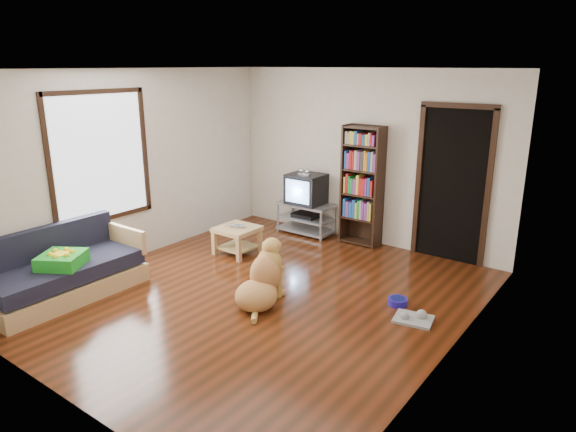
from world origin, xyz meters
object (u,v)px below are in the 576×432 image
Objects in this scene: laptop at (236,227)px; grey_rag at (413,319)px; coffee_table at (237,235)px; dog at (263,281)px; green_cushion at (62,260)px; sofa at (64,274)px; bookshelf at (363,179)px; crt_tv at (307,188)px; dog_bowl at (398,301)px; tv_stand at (306,217)px.

laptop is 2.94m from grey_rag.
dog is at bearing -38.25° from coffee_table.
green_cushion is 0.25× the size of sofa.
bookshelf is (1.21, 1.49, 0.59)m from laptop.
laptop is 0.53× the size of coffee_table.
crt_tv reaches higher than dog.
dog_bowl is 0.40× the size of coffee_table.
coffee_table is (0.59, 2.34, -0.22)m from green_cushion.
bookshelf is at bearing 131.91° from grey_rag.
sofa is at bearing -147.46° from dog_bowl.
crt_tv is at bearing 113.49° from dog.
dog_bowl is 1.57m from dog.
laptop is at bearing -129.20° from bookshelf.
dog reaches higher than coffee_table.
dog_bowl is at bearing 140.19° from grey_rag.
crt_tv reaches higher than sofa.
bookshelf is (0.95, 0.09, 0.73)m from tv_stand.
laptop is 2.35m from sofa.
green_cushion is 4.23m from bookshelf.
crt_tv is 1.05× the size of coffee_table.
sofa reaches higher than coffee_table.
green_cushion is at bearing -102.94° from tv_stand.
tv_stand is 1.00× the size of dog.
dog is (1.90, 1.29, -0.22)m from green_cushion.
dog_bowl is (3.18, 2.18, -0.46)m from green_cushion.
green_cushion is 0.51× the size of tv_stand.
sofa is at bearing -117.32° from bookshelf.
coffee_table is at bearing 176.48° from dog_bowl.
bookshelf is 4.26m from sofa.
crt_tv reaches higher than laptop.
grey_rag is 0.45× the size of dog.
tv_stand is 0.47m from crt_tv.
dog reaches higher than laptop.
coffee_table is at bearing 44.16° from green_cushion.
dog is (1.32, -1.04, -0.00)m from coffee_table.
tv_stand is at bearing -174.37° from bookshelf.
tv_stand is 0.50× the size of sofa.
dog is at bearing 31.12° from sofa.
coffee_table is (0.71, 2.27, 0.02)m from sofa.
green_cushion reaches higher than dog_bowl.
bookshelf is 2.03m from coffee_table.
dog is at bearing -66.32° from tv_stand.
dog_bowl is 0.55× the size of grey_rag.
dog_bowl reaches higher than grey_rag.
laptop reaches higher than dog_bowl.
coffee_table is at bearing -100.80° from crt_tv.
crt_tv is (0.85, 3.72, 0.25)m from green_cushion.
dog is (-1.57, -0.63, 0.26)m from grey_rag.
coffee_table is (-2.59, 0.16, 0.24)m from dog_bowl.
crt_tv is (-2.63, 1.80, 0.73)m from grey_rag.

